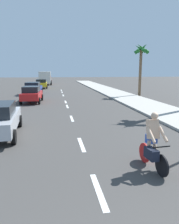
{
  "coord_description": "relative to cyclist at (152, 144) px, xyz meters",
  "views": [
    {
      "loc": [
        -1.05,
        -0.53,
        3.07
      ],
      "look_at": [
        0.58,
        9.59,
        1.1
      ],
      "focal_mm": 34.93,
      "sensor_mm": 36.0,
      "label": 1
    }
  ],
  "objects": [
    {
      "name": "parked_car_red",
      "position": [
        -5.11,
        15.52,
        0.01
      ],
      "size": [
        1.98,
        3.99,
        1.57
      ],
      "rotation": [
        0.0,
        0.0,
        -0.05
      ],
      "color": "red",
      "rests_on": "ground"
    },
    {
      "name": "lane_stripe_6",
      "position": [
        -1.88,
        21.12,
        -0.83
      ],
      "size": [
        0.16,
        1.8,
        0.01
      ],
      "primitive_type": "cube",
      "color": "white",
      "rests_on": "ground"
    },
    {
      "name": "lane_stripe_7",
      "position": [
        -1.88,
        25.19,
        -0.83
      ],
      "size": [
        0.16,
        1.8,
        0.01
      ],
      "primitive_type": "cube",
      "color": "white",
      "rests_on": "ground"
    },
    {
      "name": "sidewalk_strip",
      "position": [
        5.02,
        16.52,
        -0.76
      ],
      "size": [
        3.6,
        80.0,
        0.14
      ],
      "primitive_type": "cube",
      "color": "#B2ADA3",
      "rests_on": "ground"
    },
    {
      "name": "lane_stripe_2",
      "position": [
        -1.88,
        2.66,
        -0.83
      ],
      "size": [
        0.16,
        1.8,
        0.01
      ],
      "primitive_type": "cube",
      "color": "white",
      "rests_on": "ground"
    },
    {
      "name": "parked_car_yellow",
      "position": [
        -5.13,
        32.53,
        0.01
      ],
      "size": [
        2.06,
        4.4,
        1.57
      ],
      "rotation": [
        0.0,
        0.0,
        0.01
      ],
      "color": "gold",
      "rests_on": "ground"
    },
    {
      "name": "parked_car_blue",
      "position": [
        -5.66,
        23.05,
        0.01
      ],
      "size": [
        2.25,
        4.54,
        1.57
      ],
      "rotation": [
        0.0,
        0.0,
        -0.06
      ],
      "color": "#1E389E",
      "rests_on": "ground"
    },
    {
      "name": "ground_plane",
      "position": [
        -1.88,
        14.52,
        -0.83
      ],
      "size": [
        160.0,
        160.0,
        0.0
      ],
      "primitive_type": "plane",
      "color": "#423F3D"
    },
    {
      "name": "lane_stripe_3",
      "position": [
        -1.88,
        7.73,
        -0.83
      ],
      "size": [
        0.16,
        1.8,
        0.01
      ],
      "primitive_type": "cube",
      "color": "white",
      "rests_on": "ground"
    },
    {
      "name": "delivery_truck",
      "position": [
        -4.83,
        42.23,
        0.67
      ],
      "size": [
        2.68,
        6.24,
        2.8
      ],
      "rotation": [
        0.0,
        0.0,
        -0.0
      ],
      "color": "maroon",
      "rests_on": "ground"
    },
    {
      "name": "lane_stripe_8",
      "position": [
        -1.88,
        28.45,
        -0.83
      ],
      "size": [
        0.16,
        1.8,
        0.01
      ],
      "primitive_type": "cube",
      "color": "white",
      "rests_on": "ground"
    },
    {
      "name": "lane_stripe_4",
      "position": [
        -1.88,
        12.57,
        -0.83
      ],
      "size": [
        0.16,
        1.8,
        0.01
      ],
      "primitive_type": "cube",
      "color": "white",
      "rests_on": "ground"
    },
    {
      "name": "lane_stripe_5",
      "position": [
        -1.88,
        15.33,
        -0.83
      ],
      "size": [
        0.16,
        1.8,
        0.01
      ],
      "primitive_type": "cube",
      "color": "white",
      "rests_on": "ground"
    },
    {
      "name": "lane_stripe_1",
      "position": [
        -1.88,
        -0.97,
        -0.83
      ],
      "size": [
        0.16,
        1.8,
        0.01
      ],
      "primitive_type": "cube",
      "color": "white",
      "rests_on": "ground"
    },
    {
      "name": "cyclist",
      "position": [
        0.0,
        0.0,
        0.0
      ],
      "size": [
        0.66,
        1.71,
        1.82
      ],
      "rotation": [
        0.0,
        0.0,
        3.23
      ],
      "color": "black",
      "rests_on": "ground"
    },
    {
      "name": "palm_tree_far",
      "position": [
        7.25,
        19.12,
        4.0
      ],
      "size": [
        1.91,
        1.97,
        6.29
      ],
      "color": "brown",
      "rests_on": "ground"
    }
  ]
}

